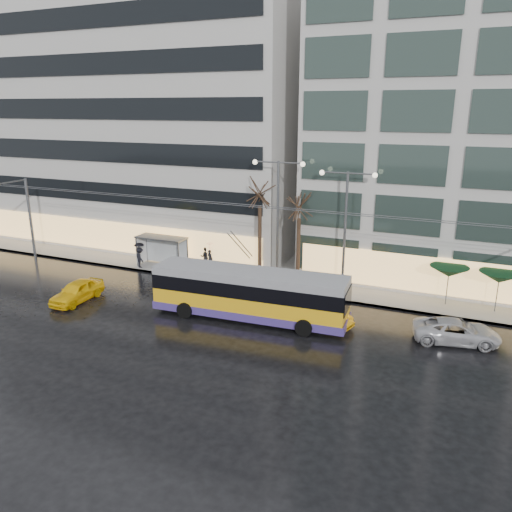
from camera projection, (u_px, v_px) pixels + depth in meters
The scene contains 19 objects.
ground at pixel (178, 336), 29.05m from camera, with size 140.00×140.00×0.00m, color black.
sidewalk at pixel (291, 270), 40.57m from camera, with size 80.00×10.00×0.15m, color gray.
kerb at pixel (268, 290), 36.22m from camera, with size 80.00×0.10×0.15m, color slate.
building_left at pixel (136, 124), 48.61m from camera, with size 34.00×14.00×22.00m, color #B5B3AD.
trolleybus at pixel (249, 295), 31.06m from camera, with size 12.44×5.02×5.71m.
catenary at pixel (249, 236), 34.42m from camera, with size 42.24×5.12×7.00m.
bus_shelter at pixel (159, 244), 41.06m from camera, with size 4.20×1.60×2.51m.
street_lamp_near at pixel (278, 205), 36.06m from camera, with size 3.96×0.36×9.03m.
street_lamp_far at pixel (346, 215), 34.24m from camera, with size 3.96×0.36×8.53m.
tree_a at pixel (260, 188), 36.49m from camera, with size 3.20×3.20×8.40m.
tree_b at pixel (299, 200), 35.72m from camera, with size 3.20×3.20×7.70m.
parasol_a at pixel (449, 272), 32.70m from camera, with size 2.50×2.50×2.65m.
parasol_b at pixel (499, 278), 31.56m from camera, with size 2.50×2.50×2.65m.
taxi_a at pixel (77, 291), 34.07m from camera, with size 1.70×4.22×1.44m, color yellow.
taxi_b at pixel (319, 314), 30.44m from camera, with size 1.46×4.19×1.38m, color orange.
sedan_silver at pixel (456, 331), 28.16m from camera, with size 2.19×4.75×1.32m, color #BABABF.
pedestrian_a at pixel (210, 250), 40.45m from camera, with size 1.24×1.25×2.19m.
pedestrian_b at pixel (205, 257), 41.09m from camera, with size 1.01×0.95×1.65m.
pedestrian_c at pixel (140, 254), 40.69m from camera, with size 1.26×1.13×2.11m.
Camera 1 is at (14.65, -22.51, 12.84)m, focal length 35.00 mm.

